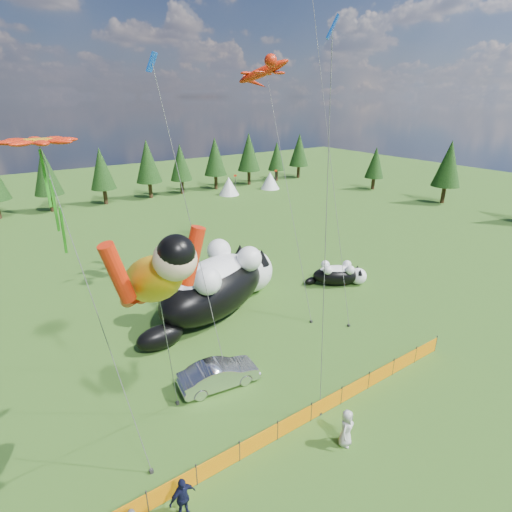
{
  "coord_description": "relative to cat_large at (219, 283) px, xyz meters",
  "views": [
    {
      "loc": [
        -9.47,
        -13.73,
        14.38
      ],
      "look_at": [
        2.62,
        4.0,
        5.81
      ],
      "focal_mm": 28.0,
      "sensor_mm": 36.0,
      "label": 1
    }
  ],
  "objects": [
    {
      "name": "gecko_kite",
      "position": [
        6.2,
        3.49,
        13.89
      ],
      "size": [
        5.66,
        11.82,
        18.22
      ],
      "color": "red",
      "rests_on": "ground"
    },
    {
      "name": "superhero_kite",
      "position": [
        -8.5,
        -11.38,
        6.91
      ],
      "size": [
        4.46,
        6.73,
        11.82
      ],
      "color": "orange",
      "rests_on": "ground"
    },
    {
      "name": "ground",
      "position": [
        -2.68,
        -8.78,
        -2.2
      ],
      "size": [
        160.0,
        160.0,
        0.0
      ],
      "primitive_type": "plane",
      "color": "#123509",
      "rests_on": "ground"
    },
    {
      "name": "diamond_kite_c",
      "position": [
        -1.41,
        -11.36,
        13.56
      ],
      "size": [
        0.9,
        0.89,
        17.32
      ],
      "color": "blue",
      "rests_on": "ground"
    },
    {
      "name": "cat_small",
      "position": [
        10.26,
        -1.75,
        -1.31
      ],
      "size": [
        4.59,
        3.62,
        1.86
      ],
      "rotation": [
        0.0,
        0.0,
        -0.58
      ],
      "color": "black",
      "rests_on": "ground"
    },
    {
      "name": "festival_tents",
      "position": [
        8.32,
        31.22,
        -0.8
      ],
      "size": [
        50.0,
        3.2,
        2.8
      ],
      "primitive_type": null,
      "color": "white",
      "rests_on": "ground"
    },
    {
      "name": "spectator_e",
      "position": [
        -1.32,
        -13.66,
        -1.29
      ],
      "size": [
        1.05,
        0.9,
        1.82
      ],
      "primitive_type": "imported",
      "rotation": [
        0.0,
        0.0,
        0.45
      ],
      "color": "beige",
      "rests_on": "ground"
    },
    {
      "name": "cat_large",
      "position": [
        0.0,
        0.0,
        0.0
      ],
      "size": [
        12.33,
        7.65,
        4.63
      ],
      "rotation": [
        0.0,
        0.0,
        0.37
      ],
      "color": "black",
      "rests_on": "ground"
    },
    {
      "name": "spectator_c",
      "position": [
        -8.64,
        -12.65,
        -1.29
      ],
      "size": [
        1.12,
        0.67,
        1.82
      ],
      "primitive_type": "imported",
      "rotation": [
        0.0,
        0.0,
        0.12
      ],
      "color": "#121532",
      "rests_on": "ground"
    },
    {
      "name": "diamond_kite_a",
      "position": [
        -5.09,
        -4.39,
        13.01
      ],
      "size": [
        2.3,
        3.08,
        16.62
      ],
      "color": "blue",
      "rests_on": "ground"
    },
    {
      "name": "car",
      "position": [
        -4.02,
        -7.1,
        -1.49
      ],
      "size": [
        4.44,
        2.01,
        1.41
      ],
      "primitive_type": "imported",
      "rotation": [
        0.0,
        0.0,
        1.45
      ],
      "color": "silver",
      "rests_on": "ground"
    },
    {
      "name": "flower_kite",
      "position": [
        -10.42,
        -7.23,
        10.66
      ],
      "size": [
        2.87,
        4.43,
        13.3
      ],
      "color": "red",
      "rests_on": "ground"
    },
    {
      "name": "tree_line",
      "position": [
        -2.68,
        36.22,
        1.8
      ],
      "size": [
        90.0,
        4.0,
        8.0
      ],
      "primitive_type": null,
      "color": "black",
      "rests_on": "ground"
    },
    {
      "name": "safety_fence",
      "position": [
        -2.68,
        -11.78,
        -1.7
      ],
      "size": [
        22.06,
        0.06,
        1.1
      ],
      "color": "#262626",
      "rests_on": "ground"
    }
  ]
}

